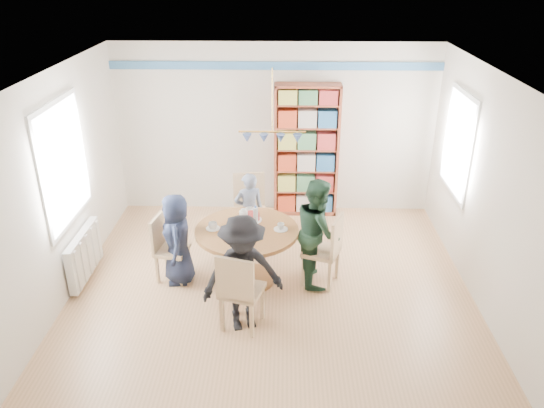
{
  "coord_description": "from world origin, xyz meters",
  "views": [
    {
      "loc": [
        0.15,
        -5.54,
        3.85
      ],
      "look_at": [
        0.0,
        0.4,
        1.05
      ],
      "focal_mm": 35.0,
      "sensor_mm": 36.0,
      "label": 1
    }
  ],
  "objects_px": {
    "chair_far": "(250,206)",
    "person_left": "(177,239)",
    "person_far": "(249,211)",
    "bookshelf": "(306,152)",
    "dining_table": "(247,243)",
    "chair_right": "(328,247)",
    "person_right": "(318,232)",
    "chair_near": "(239,289)",
    "radiator": "(85,254)",
    "chair_left": "(166,245)",
    "person_near": "(243,274)"
  },
  "relations": [
    {
      "from": "person_near",
      "to": "bookshelf",
      "type": "height_order",
      "value": "bookshelf"
    },
    {
      "from": "dining_table",
      "to": "person_right",
      "type": "xyz_separation_m",
      "value": [
        0.89,
        0.04,
        0.15
      ]
    },
    {
      "from": "chair_right",
      "to": "person_right",
      "type": "xyz_separation_m",
      "value": [
        -0.13,
        0.08,
        0.18
      ]
    },
    {
      "from": "chair_left",
      "to": "person_near",
      "type": "relative_size",
      "value": 0.63
    },
    {
      "from": "dining_table",
      "to": "chair_far",
      "type": "height_order",
      "value": "chair_far"
    },
    {
      "from": "person_right",
      "to": "bookshelf",
      "type": "bearing_deg",
      "value": -3.41
    },
    {
      "from": "dining_table",
      "to": "radiator",
      "type": "bearing_deg",
      "value": 179.83
    },
    {
      "from": "chair_left",
      "to": "bookshelf",
      "type": "bearing_deg",
      "value": 47.41
    },
    {
      "from": "chair_far",
      "to": "person_far",
      "type": "relative_size",
      "value": 0.9
    },
    {
      "from": "person_left",
      "to": "person_far",
      "type": "bearing_deg",
      "value": 125.19
    },
    {
      "from": "chair_far",
      "to": "person_right",
      "type": "relative_size",
      "value": 0.73
    },
    {
      "from": "person_far",
      "to": "bookshelf",
      "type": "bearing_deg",
      "value": -142.04
    },
    {
      "from": "dining_table",
      "to": "person_near",
      "type": "relative_size",
      "value": 0.94
    },
    {
      "from": "dining_table",
      "to": "chair_near",
      "type": "relative_size",
      "value": 1.32
    },
    {
      "from": "person_far",
      "to": "chair_far",
      "type": "bearing_deg",
      "value": -106.84
    },
    {
      "from": "chair_far",
      "to": "person_left",
      "type": "relative_size",
      "value": 0.85
    },
    {
      "from": "radiator",
      "to": "person_left",
      "type": "bearing_deg",
      "value": -1.14
    },
    {
      "from": "person_right",
      "to": "person_near",
      "type": "bearing_deg",
      "value": 132.54
    },
    {
      "from": "person_near",
      "to": "bookshelf",
      "type": "relative_size",
      "value": 0.66
    },
    {
      "from": "radiator",
      "to": "chair_near",
      "type": "height_order",
      "value": "chair_near"
    },
    {
      "from": "chair_right",
      "to": "chair_near",
      "type": "xyz_separation_m",
      "value": [
        -1.03,
        -0.95,
        0.01
      ]
    },
    {
      "from": "person_far",
      "to": "chair_near",
      "type": "bearing_deg",
      "value": 73.66
    },
    {
      "from": "chair_left",
      "to": "person_near",
      "type": "distance_m",
      "value": 1.46
    },
    {
      "from": "chair_far",
      "to": "person_far",
      "type": "height_order",
      "value": "person_far"
    },
    {
      "from": "chair_near",
      "to": "person_right",
      "type": "height_order",
      "value": "person_right"
    },
    {
      "from": "chair_far",
      "to": "person_near",
      "type": "height_order",
      "value": "person_near"
    },
    {
      "from": "bookshelf",
      "to": "chair_right",
      "type": "bearing_deg",
      "value": -84.23
    },
    {
      "from": "chair_left",
      "to": "person_right",
      "type": "bearing_deg",
      "value": -0.06
    },
    {
      "from": "dining_table",
      "to": "chair_left",
      "type": "distance_m",
      "value": 1.05
    },
    {
      "from": "dining_table",
      "to": "person_far",
      "type": "relative_size",
      "value": 1.13
    },
    {
      "from": "dining_table",
      "to": "person_left",
      "type": "distance_m",
      "value": 0.88
    },
    {
      "from": "dining_table",
      "to": "chair_right",
      "type": "height_order",
      "value": "chair_right"
    },
    {
      "from": "person_far",
      "to": "radiator",
      "type": "bearing_deg",
      "value": 5.96
    },
    {
      "from": "chair_far",
      "to": "person_left",
      "type": "height_order",
      "value": "person_left"
    },
    {
      "from": "chair_near",
      "to": "person_right",
      "type": "xyz_separation_m",
      "value": [
        0.91,
        1.04,
        0.16
      ]
    },
    {
      "from": "chair_right",
      "to": "bookshelf",
      "type": "relative_size",
      "value": 0.45
    },
    {
      "from": "chair_left",
      "to": "person_left",
      "type": "relative_size",
      "value": 0.72
    },
    {
      "from": "radiator",
      "to": "chair_left",
      "type": "bearing_deg",
      "value": 1.82
    },
    {
      "from": "person_far",
      "to": "bookshelf",
      "type": "xyz_separation_m",
      "value": [
        0.83,
        1.18,
        0.46
      ]
    },
    {
      "from": "chair_near",
      "to": "person_far",
      "type": "height_order",
      "value": "person_far"
    },
    {
      "from": "chair_far",
      "to": "bookshelf",
      "type": "height_order",
      "value": "bookshelf"
    },
    {
      "from": "chair_right",
      "to": "person_far",
      "type": "distance_m",
      "value": 1.39
    },
    {
      "from": "dining_table",
      "to": "person_right",
      "type": "distance_m",
      "value": 0.9
    },
    {
      "from": "radiator",
      "to": "bookshelf",
      "type": "bearing_deg",
      "value": 35.07
    },
    {
      "from": "chair_near",
      "to": "person_far",
      "type": "bearing_deg",
      "value": 90.35
    },
    {
      "from": "person_right",
      "to": "person_near",
      "type": "distance_m",
      "value": 1.31
    },
    {
      "from": "chair_far",
      "to": "bookshelf",
      "type": "bearing_deg",
      "value": 49.52
    },
    {
      "from": "chair_near",
      "to": "person_near",
      "type": "distance_m",
      "value": 0.17
    },
    {
      "from": "person_left",
      "to": "dining_table",
      "type": "bearing_deg",
      "value": 80.01
    },
    {
      "from": "radiator",
      "to": "dining_table",
      "type": "distance_m",
      "value": 2.11
    }
  ]
}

